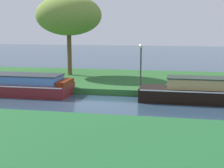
{
  "coord_description": "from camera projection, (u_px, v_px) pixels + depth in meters",
  "views": [
    {
      "loc": [
        4.56,
        -18.34,
        4.35
      ],
      "look_at": [
        0.62,
        1.2,
        0.9
      ],
      "focal_mm": 52.95,
      "sensor_mm": 36.0,
      "label": 1
    }
  ],
  "objects": [
    {
      "name": "maroon_narrowboat",
      "position": [
        23.0,
        86.0,
        21.43
      ],
      "size": [
        6.59,
        2.41,
        1.35
      ],
      "color": "maroon",
      "rests_on": "ground_plane"
    },
    {
      "name": "riverbank_far",
      "position": [
        119.0,
        80.0,
        26.07
      ],
      "size": [
        72.0,
        10.0,
        0.4
      ],
      "primitive_type": "cube",
      "color": "#265A27",
      "rests_on": "ground_plane"
    },
    {
      "name": "lamp_post",
      "position": [
        141.0,
        60.0,
        21.75
      ],
      "size": [
        0.24,
        0.24,
        2.85
      ],
      "color": "#333338",
      "rests_on": "riverbank_far"
    },
    {
      "name": "ground_plane",
      "position": [
        98.0,
        102.0,
        19.34
      ],
      "size": [
        120.0,
        120.0,
        0.0
      ],
      "primitive_type": "plane",
      "color": "#293F53"
    },
    {
      "name": "willow_tree_left",
      "position": [
        68.0,
        16.0,
        26.8
      ],
      "size": [
        5.45,
        4.44,
        6.52
      ],
      "color": "brown",
      "rests_on": "riverbank_far"
    },
    {
      "name": "riverbank_near",
      "position": [
        31.0,
        158.0,
        10.62
      ],
      "size": [
        72.0,
        10.0,
        0.4
      ],
      "primitive_type": "cube",
      "color": "#205C2C",
      "rests_on": "ground_plane"
    },
    {
      "name": "black_barge",
      "position": [
        216.0,
        92.0,
        19.08
      ],
      "size": [
        8.64,
        1.97,
        1.47
      ],
      "color": "black",
      "rests_on": "ground_plane"
    },
    {
      "name": "mooring_post_near",
      "position": [
        47.0,
        82.0,
        22.35
      ],
      "size": [
        0.19,
        0.19,
        0.52
      ],
      "primitive_type": "cylinder",
      "color": "#4D3823",
      "rests_on": "riverbank_far"
    }
  ]
}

